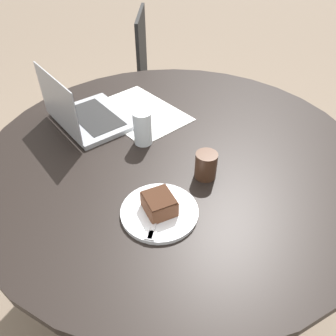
% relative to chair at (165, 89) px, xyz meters
% --- Properties ---
extents(ground_plane, '(12.00, 12.00, 0.00)m').
position_rel_chair_xyz_m(ground_plane, '(0.94, -0.13, -0.48)').
color(ground_plane, '#6B5B4C').
extents(dining_table, '(1.31, 1.31, 0.74)m').
position_rel_chair_xyz_m(dining_table, '(0.94, -0.13, 0.16)').
color(dining_table, black).
rests_on(dining_table, ground_plane).
extents(chair, '(0.50, 0.50, 0.92)m').
position_rel_chair_xyz_m(chair, '(0.00, 0.00, 0.00)').
color(chair, black).
rests_on(chair, ground_plane).
extents(paper_document, '(0.45, 0.42, 0.00)m').
position_rel_chair_xyz_m(paper_document, '(0.68, -0.23, 0.26)').
color(paper_document, white).
rests_on(paper_document, dining_table).
extents(plate, '(0.21, 0.21, 0.01)m').
position_rel_chair_xyz_m(plate, '(1.22, -0.23, 0.26)').
color(plate, silver).
rests_on(plate, dining_table).
extents(cake_slice, '(0.10, 0.10, 0.05)m').
position_rel_chair_xyz_m(cake_slice, '(1.22, -0.23, 0.29)').
color(cake_slice, brown).
rests_on(cake_slice, plate).
extents(fork, '(0.17, 0.08, 0.00)m').
position_rel_chair_xyz_m(fork, '(1.25, -0.25, 0.27)').
color(fork, silver).
rests_on(fork, plate).
extents(coffee_glass, '(0.07, 0.07, 0.09)m').
position_rel_chair_xyz_m(coffee_glass, '(1.09, -0.07, 0.30)').
color(coffee_glass, '#3D2619').
rests_on(coffee_glass, dining_table).
extents(water_glass, '(0.06, 0.06, 0.12)m').
position_rel_chair_xyz_m(water_glass, '(0.88, -0.23, 0.32)').
color(water_glass, silver).
rests_on(water_glass, dining_table).
extents(laptop, '(0.38, 0.36, 0.22)m').
position_rel_chair_xyz_m(laptop, '(0.72, -0.43, 0.29)').
color(laptop, gray).
rests_on(laptop, dining_table).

